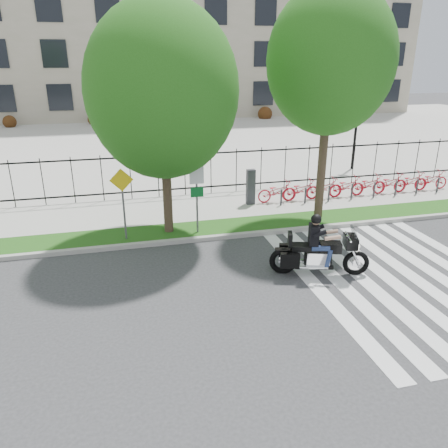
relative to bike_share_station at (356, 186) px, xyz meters
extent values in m
plane|color=#313133|center=(-7.44, -7.20, -0.61)|extent=(120.00, 120.00, 0.00)
cube|color=#A19F98|center=(-7.44, -3.10, -0.54)|extent=(60.00, 0.20, 0.15)
cube|color=#144912|center=(-7.44, -2.25, -0.54)|extent=(60.00, 1.50, 0.15)
cube|color=#AEACA3|center=(-7.44, 0.25, -0.54)|extent=(60.00, 3.50, 0.15)
cube|color=#AEACA3|center=(-7.44, 17.80, -0.56)|extent=(80.00, 34.00, 0.10)
cube|color=gray|center=(-7.44, 37.80, 9.39)|extent=(60.00, 20.00, 20.00)
cylinder|color=black|center=(2.56, 4.80, 1.39)|extent=(0.14, 0.14, 4.00)
cylinder|color=black|center=(2.56, 4.80, 3.29)|extent=(0.06, 0.70, 0.70)
sphere|color=white|center=(2.21, 4.80, 3.39)|extent=(0.36, 0.36, 0.36)
sphere|color=white|center=(2.91, 4.80, 3.39)|extent=(0.36, 0.36, 0.36)
cylinder|color=#35271D|center=(-8.75, -2.25, 1.23)|extent=(0.32, 0.32, 3.38)
ellipsoid|color=#205814|center=(-8.75, -2.25, 4.41)|extent=(4.98, 4.98, 5.72)
cylinder|color=#35271D|center=(-2.90, -2.25, 1.76)|extent=(0.32, 0.32, 4.43)
ellipsoid|color=#205814|center=(-2.90, -2.25, 5.31)|extent=(4.45, 4.45, 5.12)
cube|color=#2D2D33|center=(-4.97, 0.00, 0.29)|extent=(0.35, 0.25, 1.50)
imported|color=#B2101F|center=(-3.77, 0.00, 0.00)|extent=(1.74, 0.61, 0.91)
cylinder|color=#2D2D33|center=(-3.77, -0.50, -0.11)|extent=(0.08, 0.08, 0.70)
imported|color=#B2101F|center=(-2.67, 0.00, 0.00)|extent=(1.74, 0.61, 0.91)
cylinder|color=#2D2D33|center=(-2.67, -0.50, -0.11)|extent=(0.08, 0.08, 0.70)
imported|color=#B2101F|center=(-1.57, 0.00, 0.00)|extent=(1.74, 0.61, 0.91)
cylinder|color=#2D2D33|center=(-1.57, -0.50, -0.11)|extent=(0.08, 0.08, 0.70)
imported|color=#B2101F|center=(-0.47, 0.00, 0.00)|extent=(1.74, 0.61, 0.91)
cylinder|color=#2D2D33|center=(-0.47, -0.50, -0.11)|extent=(0.08, 0.08, 0.70)
imported|color=#B2101F|center=(0.63, 0.00, 0.00)|extent=(1.74, 0.61, 0.91)
cylinder|color=#2D2D33|center=(0.63, -0.50, -0.11)|extent=(0.08, 0.08, 0.70)
imported|color=#B2101F|center=(1.73, 0.00, 0.00)|extent=(1.74, 0.61, 0.91)
cylinder|color=#2D2D33|center=(1.73, -0.50, -0.11)|extent=(0.08, 0.08, 0.70)
imported|color=#B2101F|center=(2.83, 0.00, 0.00)|extent=(1.74, 0.61, 0.91)
cylinder|color=#2D2D33|center=(2.83, -0.50, -0.11)|extent=(0.08, 0.08, 0.70)
imported|color=#B2101F|center=(3.93, 0.00, 0.00)|extent=(1.74, 0.61, 0.91)
cylinder|color=#2D2D33|center=(3.93, -0.50, -0.11)|extent=(0.08, 0.08, 0.70)
cylinder|color=#59595B|center=(-7.76, -2.60, 0.79)|extent=(0.07, 0.07, 2.50)
cube|color=white|center=(-7.76, -2.64, 1.64)|extent=(0.50, 0.03, 0.60)
cube|color=#0C6626|center=(-7.76, -2.64, 1.04)|extent=(0.45, 0.03, 0.35)
cylinder|color=#59595B|center=(-10.28, -2.60, 0.74)|extent=(0.07, 0.07, 2.40)
cube|color=yellow|center=(-10.28, -2.64, 1.64)|extent=(0.78, 0.03, 0.78)
torus|color=black|center=(-3.82, -6.70, -0.23)|extent=(0.78, 0.37, 0.77)
torus|color=black|center=(-5.85, -6.05, -0.23)|extent=(0.83, 0.41, 0.82)
cube|color=black|center=(-4.04, -6.63, 0.45)|extent=(0.51, 0.69, 0.34)
cube|color=#26262B|center=(-3.96, -6.66, 0.71)|extent=(0.33, 0.58, 0.34)
cube|color=silver|center=(-4.89, -6.36, -0.11)|extent=(0.76, 0.57, 0.45)
cube|color=black|center=(-4.57, -6.46, 0.26)|extent=(0.70, 0.55, 0.29)
cube|color=black|center=(-5.26, -6.24, 0.24)|extent=(0.87, 0.62, 0.16)
cube|color=black|center=(-5.69, -6.11, 0.49)|extent=(0.22, 0.40, 0.38)
cube|color=black|center=(-5.79, -6.43, -0.05)|extent=(0.59, 0.34, 0.45)
cube|color=black|center=(-5.59, -5.79, -0.05)|extent=(0.59, 0.34, 0.45)
cube|color=black|center=(-5.05, -6.31, 0.64)|extent=(0.39, 0.51, 0.58)
sphere|color=tan|center=(-5.02, -6.32, 1.07)|extent=(0.26, 0.26, 0.26)
sphere|color=black|center=(-5.02, -6.32, 1.11)|extent=(0.30, 0.30, 0.30)
camera|label=1|loc=(-10.39, -16.94, 5.42)|focal=35.00mm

